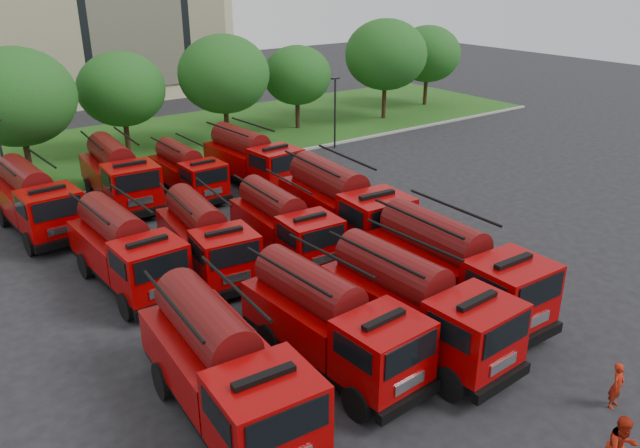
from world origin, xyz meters
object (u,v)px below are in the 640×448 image
Objects in this scene: fire_truck_0 at (224,368)px; firefighter_5 at (403,248)px; fire_truck_2 at (415,304)px; fire_truck_3 at (455,267)px; firefighter_4 at (134,312)px; firefighter_0 at (613,406)px; fire_truck_6 at (284,224)px; fire_truck_7 at (343,205)px; fire_truck_5 at (205,238)px; firefighter_2 at (474,320)px; fire_truck_8 at (35,200)px; fire_truck_11 at (252,159)px; fire_truck_1 at (330,321)px; fire_truck_4 at (126,249)px; fire_truck_10 at (187,171)px; firefighter_3 at (463,292)px; fire_truck_9 at (119,174)px.

fire_truck_0 is 4.12× the size of firefighter_5.
fire_truck_2 is 3.28m from fire_truck_3.
fire_truck_2 reaches higher than firefighter_4.
fire_truck_2 is 6.74m from firefighter_0.
fire_truck_7 reaches higher than fire_truck_6.
fire_truck_0 is at bearing 106.88° from firefighter_4.
fire_truck_2 is at bearing 74.45° from firefighter_5.
fire_truck_7 is at bearing -1.18° from fire_truck_5.
fire_truck_8 is at bearing 25.47° from firefighter_2.
fire_truck_3 is 4.14× the size of firefighter_5.
fire_truck_0 is 1.04× the size of fire_truck_8.
firefighter_2 is at bearing -97.47° from fire_truck_11.
fire_truck_1 is 8.71m from fire_truck_6.
fire_truck_4 is at bearing -82.77° from fire_truck_8.
fire_truck_3 reaches higher than firefighter_5.
fire_truck_10 reaches higher than firefighter_4.
fire_truck_2 reaches higher than fire_truck_8.
fire_truck_5 is 4.56× the size of firefighter_4.
fire_truck_4 is 14.22m from firefighter_2.
firefighter_0 is at bearing -78.09° from fire_truck_6.
fire_truck_2 is at bearing -65.92° from fire_truck_5.
fire_truck_11 is 15.44m from firefighter_4.
firefighter_0 is at bearing -97.71° from fire_truck_11.
fire_truck_4 is at bearing 89.77° from fire_truck_0.
firefighter_3 is at bearing -40.26° from fire_truck_5.
fire_truck_3 reaches higher than fire_truck_6.
fire_truck_8 is 12.27m from fire_truck_11.
fire_truck_7 is 4.18× the size of firefighter_2.
fire_truck_9 reaches higher than firefighter_2.
fire_truck_0 is 1.01× the size of fire_truck_9.
firefighter_5 is (1.11, -12.14, -1.69)m from fire_truck_11.
fire_truck_2 is at bearing 105.91° from firefighter_0.
firefighter_0 is (-0.98, -14.69, -1.84)m from fire_truck_7.
fire_truck_7 reaches higher than fire_truck_9.
fire_truck_7 is at bearing -43.83° from fire_truck_8.
fire_truck_7 is (0.58, 7.69, 0.05)m from fire_truck_3.
fire_truck_11 is 16.82m from firefighter_3.
fire_truck_4 is 4.83× the size of firefighter_0.
fire_truck_1 is (4.08, 0.34, -0.10)m from fire_truck_0.
fire_truck_10 reaches higher than firefighter_5.
fire_truck_0 is 4.10m from fire_truck_1.
fire_truck_5 is 4.51m from firefighter_4.
fire_truck_3 is 8.30m from fire_truck_6.
firefighter_3 is at bearing -63.65° from fire_truck_9.
fire_truck_7 is 4.32× the size of firefighter_5.
fire_truck_9 is at bearing -32.69° from firefighter_5.
fire_truck_6 is at bearing -5.01° from fire_truck_5.
fire_truck_9 is at bearing 94.31° from firefighter_0.
firefighter_4 is (-7.51, -0.83, -1.56)m from fire_truck_6.
fire_truck_1 is 18.38m from fire_truck_8.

